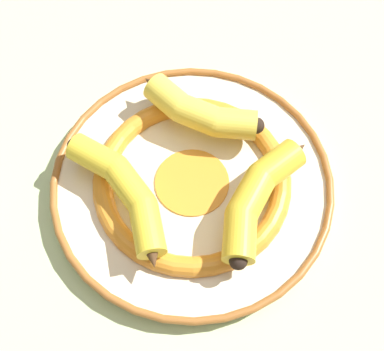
{
  "coord_description": "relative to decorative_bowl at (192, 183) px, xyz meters",
  "views": [
    {
      "loc": [
        0.13,
        -0.32,
        0.65
      ],
      "look_at": [
        0.01,
        -0.03,
        0.04
      ],
      "focal_mm": 50.0,
      "sensor_mm": 36.0,
      "label": 1
    }
  ],
  "objects": [
    {
      "name": "banana_a",
      "position": [
        0.09,
        -0.0,
        0.04
      ],
      "size": [
        0.08,
        0.2,
        0.04
      ],
      "rotation": [
        0.0,
        0.0,
        4.6
      ],
      "color": "gold",
      "rests_on": "decorative_bowl"
    },
    {
      "name": "ground_plane",
      "position": [
        -0.01,
        0.03,
        -0.02
      ],
      "size": [
        2.8,
        2.8,
        0.0
      ],
      "primitive_type": "plane",
      "color": "#B2C693"
    },
    {
      "name": "banana_c",
      "position": [
        -0.03,
        0.08,
        0.04
      ],
      "size": [
        0.18,
        0.06,
        0.04
      ],
      "rotation": [
        0.0,
        0.0,
        -0.06
      ],
      "color": "yellow",
      "rests_on": "decorative_bowl"
    },
    {
      "name": "decorative_bowl",
      "position": [
        0.0,
        0.0,
        0.0
      ],
      "size": [
        0.37,
        0.37,
        0.04
      ],
      "color": "beige",
      "rests_on": "ground_plane"
    },
    {
      "name": "banana_b",
      "position": [
        -0.06,
        -0.06,
        0.04
      ],
      "size": [
        0.18,
        0.14,
        0.04
      ],
      "rotation": [
        0.0,
        0.0,
        2.57
      ],
      "color": "yellow",
      "rests_on": "decorative_bowl"
    }
  ]
}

